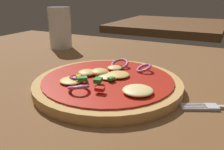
% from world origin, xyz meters
% --- Properties ---
extents(dining_table, '(1.30, 0.98, 0.04)m').
position_xyz_m(dining_table, '(0.00, 0.00, 0.02)').
color(dining_table, brown).
rests_on(dining_table, ground).
extents(pizza, '(0.28, 0.28, 0.04)m').
position_xyz_m(pizza, '(-0.00, 0.03, 0.05)').
color(pizza, tan).
rests_on(pizza, dining_table).
extents(beer_glass, '(0.07, 0.07, 0.13)m').
position_xyz_m(beer_glass, '(-0.29, 0.26, 0.10)').
color(beer_glass, silver).
rests_on(beer_glass, dining_table).
extents(background_table, '(0.61, 0.63, 0.04)m').
position_xyz_m(background_table, '(-0.15, 1.10, 0.02)').
color(background_table, brown).
rests_on(background_table, ground).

